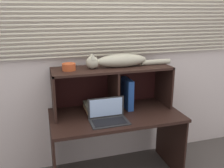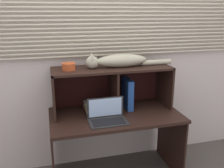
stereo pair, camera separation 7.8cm
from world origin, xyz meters
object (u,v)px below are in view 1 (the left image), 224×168
cat (119,61)px  book_stack (93,108)px  binder_upright (127,93)px  small_basket (69,67)px  laptop (108,116)px

cat → book_stack: size_ratio=3.53×
binder_upright → small_basket: size_ratio=2.46×
laptop → small_basket: 0.59m
cat → book_stack: cat is taller
cat → binder_upright: cat is taller
small_basket → book_stack: bearing=-0.0°
binder_upright → small_basket: bearing=180.0°
cat → binder_upright: size_ratio=2.85×
cat → laptop: 0.57m
laptop → small_basket: bearing=139.3°
binder_upright → book_stack: 0.38m
laptop → small_basket: small_basket is taller
cat → small_basket: bearing=-180.0°
laptop → binder_upright: (0.28, 0.26, 0.11)m
book_stack → small_basket: size_ratio=1.99×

